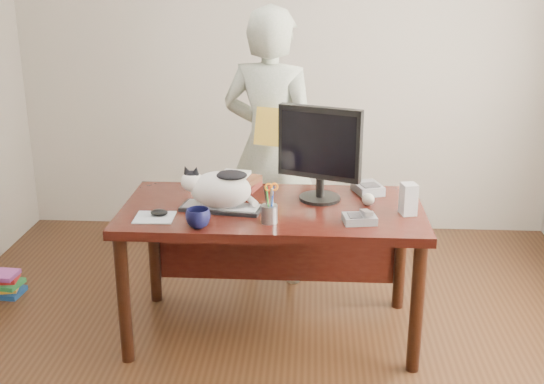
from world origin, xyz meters
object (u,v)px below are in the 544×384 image
(pen_cup, at_px, (269,212))
(book_stack, at_px, (238,181))
(baseball, at_px, (368,199))
(person, at_px, (271,147))
(monitor, at_px, (320,149))
(mouse, at_px, (159,213))
(phone, at_px, (360,218))
(calculator, at_px, (368,188))
(desk, at_px, (273,227))
(book_pile_b, at_px, (2,284))
(coffee_mug, at_px, (198,218))
(keyboard, at_px, (221,208))
(speaker, at_px, (408,199))
(cat, at_px, (218,188))

(pen_cup, bearing_deg, book_stack, 111.93)
(baseball, bearing_deg, person, 129.09)
(monitor, bearing_deg, person, 136.82)
(monitor, relative_size, mouse, 5.66)
(phone, bearing_deg, monitor, 114.13)
(calculator, bearing_deg, phone, -117.11)
(desk, height_order, calculator, calculator)
(mouse, relative_size, person, 0.05)
(calculator, distance_m, book_pile_b, 2.35)
(coffee_mug, xyz_separation_m, baseball, (0.86, 0.37, -0.01))
(monitor, height_order, book_pile_b, monitor)
(desk, distance_m, book_stack, 0.37)
(coffee_mug, distance_m, book_stack, 0.64)
(baseball, height_order, calculator, baseball)
(desk, bearing_deg, person, 94.73)
(keyboard, xyz_separation_m, baseball, (0.78, 0.12, 0.02))
(person, bearing_deg, speaker, 151.63)
(calculator, bearing_deg, keyboard, -175.65)
(mouse, height_order, speaker, speaker)
(monitor, xyz_separation_m, book_stack, (-0.46, 0.20, -0.25))
(desk, xyz_separation_m, person, (-0.06, 0.67, 0.28))
(speaker, xyz_separation_m, book_stack, (-0.92, 0.38, -0.04))
(cat, height_order, speaker, cat)
(desk, relative_size, book_stack, 5.63)
(speaker, bearing_deg, mouse, 171.28)
(pen_cup, relative_size, coffee_mug, 1.74)
(baseball, bearing_deg, phone, -102.63)
(keyboard, relative_size, mouse, 4.80)
(phone, bearing_deg, cat, 160.28)
(mouse, distance_m, coffee_mug, 0.26)
(pen_cup, bearing_deg, calculator, 43.61)
(person, bearing_deg, phone, 136.68)
(coffee_mug, height_order, phone, coffee_mug)
(mouse, xyz_separation_m, book_stack, (0.35, 0.49, 0.02))
(speaker, bearing_deg, desk, 154.47)
(pen_cup, height_order, phone, pen_cup)
(monitor, distance_m, coffee_mug, 0.77)
(pen_cup, height_order, calculator, pen_cup)
(phone, xyz_separation_m, speaker, (0.25, 0.14, 0.06))
(cat, distance_m, baseball, 0.80)
(mouse, xyz_separation_m, calculator, (1.09, 0.45, 0.00))
(keyboard, xyz_separation_m, phone, (0.72, -0.14, 0.01))
(pen_cup, height_order, mouse, pen_cup)
(mouse, xyz_separation_m, person, (0.52, 0.93, 0.11))
(calculator, bearing_deg, mouse, -176.15)
(keyboard, distance_m, person, 0.85)
(keyboard, bearing_deg, pen_cup, -23.17)
(mouse, height_order, calculator, calculator)
(pen_cup, xyz_separation_m, speaker, (0.71, 0.16, 0.02))
(pen_cup, xyz_separation_m, coffee_mug, (-0.34, -0.09, -0.01))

